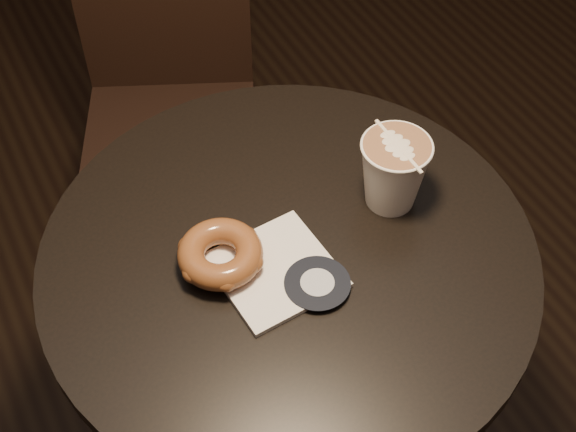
{
  "coord_description": "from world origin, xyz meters",
  "views": [
    {
      "loc": [
        -0.32,
        -0.6,
        1.64
      ],
      "look_at": [
        0.01,
        0.03,
        0.79
      ],
      "focal_mm": 50.0,
      "sensor_mm": 36.0,
      "label": 1
    }
  ],
  "objects_px": {
    "chair": "(167,74)",
    "latte_cup": "(393,173)",
    "pastry_bag": "(276,271)",
    "doughnut": "(220,254)",
    "cafe_table": "(288,327)"
  },
  "relations": [
    {
      "from": "chair",
      "to": "latte_cup",
      "type": "distance_m",
      "value": 0.75
    },
    {
      "from": "cafe_table",
      "to": "latte_cup",
      "type": "distance_m",
      "value": 0.31
    },
    {
      "from": "doughnut",
      "to": "latte_cup",
      "type": "relative_size",
      "value": 1.04
    },
    {
      "from": "chair",
      "to": "pastry_bag",
      "type": "bearing_deg",
      "value": -73.85
    },
    {
      "from": "pastry_bag",
      "to": "latte_cup",
      "type": "bearing_deg",
      "value": 6.73
    },
    {
      "from": "chair",
      "to": "latte_cup",
      "type": "height_order",
      "value": "chair"
    },
    {
      "from": "chair",
      "to": "doughnut",
      "type": "relative_size",
      "value": 7.91
    },
    {
      "from": "cafe_table",
      "to": "pastry_bag",
      "type": "relative_size",
      "value": 4.95
    },
    {
      "from": "pastry_bag",
      "to": "latte_cup",
      "type": "distance_m",
      "value": 0.22
    },
    {
      "from": "chair",
      "to": "doughnut",
      "type": "distance_m",
      "value": 0.75
    },
    {
      "from": "pastry_bag",
      "to": "latte_cup",
      "type": "height_order",
      "value": "latte_cup"
    },
    {
      "from": "pastry_bag",
      "to": "doughnut",
      "type": "distance_m",
      "value": 0.08
    },
    {
      "from": "cafe_table",
      "to": "latte_cup",
      "type": "xyz_separation_m",
      "value": [
        0.18,
        0.01,
        0.26
      ]
    },
    {
      "from": "chair",
      "to": "latte_cup",
      "type": "relative_size",
      "value": 8.21
    },
    {
      "from": "pastry_bag",
      "to": "latte_cup",
      "type": "xyz_separation_m",
      "value": [
        0.21,
        0.04,
        0.05
      ]
    }
  ]
}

